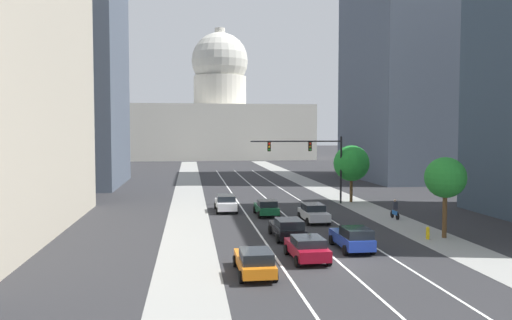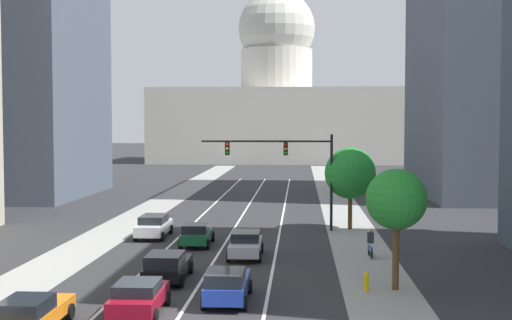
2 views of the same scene
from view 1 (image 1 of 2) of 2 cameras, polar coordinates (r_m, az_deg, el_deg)
ground_plane at (r=69.24m, az=-0.28°, el=-3.09°), size 400.00×400.00×0.00m
sidewalk_left at (r=63.74m, az=-7.57°, el=-3.67°), size 3.65×130.00×0.01m
sidewalk_right at (r=66.05m, az=7.83°, el=-3.43°), size 3.65×130.00×0.01m
lane_stripe_left at (r=54.06m, az=-1.95°, el=-4.87°), size 0.16×90.00×0.01m
lane_stripe_center at (r=54.50m, az=1.69°, el=-4.80°), size 0.16×90.00×0.01m
lane_stripe_right at (r=55.15m, az=5.26°, el=-4.72°), size 0.16×90.00×0.01m
office_tower_far_right at (r=86.60m, az=17.47°, el=10.88°), size 18.92×24.49×38.67m
capitol_building at (r=144.25m, az=-4.04°, el=4.75°), size 49.67×25.43×36.45m
car_green at (r=46.13m, az=1.18°, el=-5.34°), size 1.99×4.23×1.47m
car_blue at (r=33.50m, az=10.77°, el=-8.56°), size 1.97×4.45×1.58m
car_silver at (r=43.26m, az=6.47°, el=-5.88°), size 2.04×4.37×1.52m
car_black at (r=36.43m, az=3.55°, el=-7.62°), size 2.14×4.68×1.49m
car_orange at (r=27.45m, az=-0.14°, el=-11.29°), size 1.99×4.68×1.45m
car_crimson at (r=30.61m, az=5.75°, el=-9.75°), size 2.14×4.24×1.43m
car_white at (r=48.71m, az=-3.41°, el=-4.81°), size 2.03×4.66×1.55m
traffic_signal_mast at (r=53.39m, az=6.38°, el=0.58°), size 9.70×0.39×7.10m
fire_hydrant at (r=38.21m, az=18.70°, el=-7.74°), size 0.26×0.35×0.91m
cyclist at (r=45.96m, az=15.32°, el=-5.36°), size 0.37×1.70×1.72m
street_tree_far_right at (r=55.57m, az=10.65°, el=-0.37°), size 3.84×3.84×6.12m
street_tree_mid_right at (r=38.63m, az=20.47°, el=-1.90°), size 2.91×2.91×5.80m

